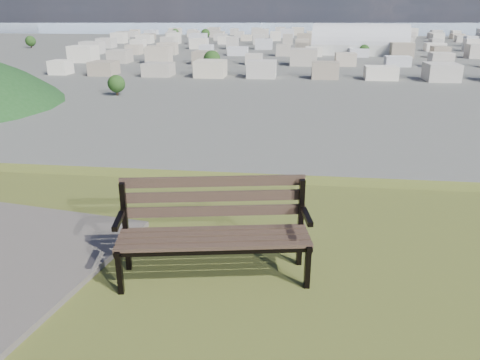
# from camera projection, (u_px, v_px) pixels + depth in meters

# --- Properties ---
(park_bench) EXTENTS (1.88, 0.89, 0.95)m
(park_bench) POSITION_uv_depth(u_px,v_px,m) (214.00, 224.00, 4.49)
(park_bench) COLOR #412D25
(park_bench) RESTS_ON hilltop_mesa
(arena) EXTENTS (61.81, 31.45, 25.09)m
(arena) POSITION_uv_depth(u_px,v_px,m) (359.00, 45.00, 299.90)
(arena) COLOR silver
(arena) RESTS_ON ground
(city_blocks) EXTENTS (395.00, 361.00, 7.00)m
(city_blocks) POSITION_uv_depth(u_px,v_px,m) (299.00, 41.00, 378.40)
(city_blocks) COLOR beige
(city_blocks) RESTS_ON ground
(city_trees) EXTENTS (406.52, 387.20, 9.98)m
(city_trees) POSITION_uv_depth(u_px,v_px,m) (259.00, 45.00, 310.68)
(city_trees) COLOR #2F2117
(city_trees) RESTS_ON ground
(bay_water) EXTENTS (2400.00, 700.00, 0.12)m
(bay_water) POSITION_uv_depth(u_px,v_px,m) (300.00, 25.00, 850.76)
(bay_water) COLOR #8D9DB3
(bay_water) RESTS_ON ground
(far_hills) EXTENTS (2050.00, 340.00, 60.00)m
(far_hills) POSITION_uv_depth(u_px,v_px,m) (280.00, 10.00, 1317.76)
(far_hills) COLOR #A2B7CA
(far_hills) RESTS_ON ground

